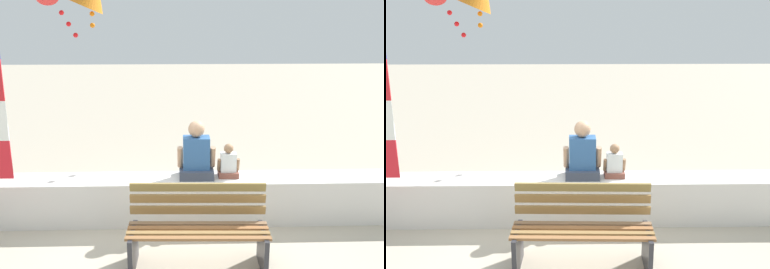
# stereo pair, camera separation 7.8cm
# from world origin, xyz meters

# --- Properties ---
(ground_plane) EXTENTS (40.00, 40.00, 0.00)m
(ground_plane) POSITION_xyz_m (0.00, 0.00, 0.00)
(ground_plane) COLOR #B5A995
(seawall_ledge) EXTENTS (6.58, 0.53, 0.61)m
(seawall_ledge) POSITION_xyz_m (0.00, 0.83, 0.30)
(seawall_ledge) COLOR silver
(seawall_ledge) RESTS_ON ground
(park_bench) EXTENTS (1.56, 0.66, 0.88)m
(park_bench) POSITION_xyz_m (0.30, -0.30, 0.41)
(park_bench) COLOR #8E5E38
(park_bench) RESTS_ON ground
(person_adult) EXTENTS (0.50, 0.37, 0.77)m
(person_adult) POSITION_xyz_m (0.33, 0.86, 0.91)
(person_adult) COLOR #374053
(person_adult) RESTS_ON seawall_ledge
(person_child) EXTENTS (0.30, 0.22, 0.46)m
(person_child) POSITION_xyz_m (0.76, 0.86, 0.79)
(person_child) COLOR brown
(person_child) RESTS_ON seawall_ledge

